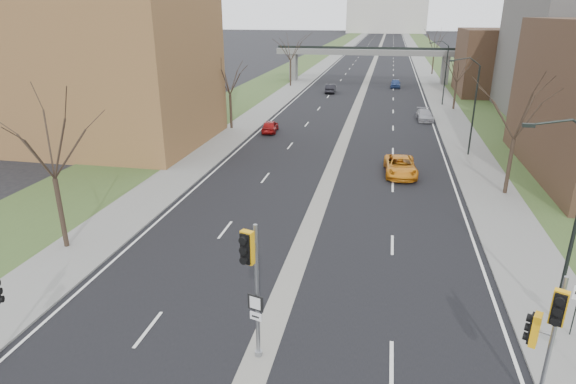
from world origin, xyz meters
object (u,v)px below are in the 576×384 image
(car_left_near, at_px, (270,126))
(car_right_far, at_px, (395,83))
(signal_pole_right, at_px, (547,328))
(car_right_near, at_px, (400,166))
(car_right_mid, at_px, (425,115))
(signal_pole_median, at_px, (252,271))
(car_left_far, at_px, (331,88))

(car_left_near, distance_m, car_right_far, 39.30)
(signal_pole_right, height_order, car_right_near, signal_pole_right)
(car_right_mid, relative_size, car_right_far, 1.05)
(car_left_near, bearing_deg, car_right_near, 132.95)
(car_left_near, xyz_separation_m, car_right_far, (13.65, 36.85, 0.06))
(car_right_near, bearing_deg, signal_pole_right, -84.99)
(signal_pole_median, bearing_deg, car_right_near, 92.60)
(signal_pole_right, xyz_separation_m, car_left_far, (-14.56, 65.79, -2.67))
(signal_pole_median, xyz_separation_m, car_left_near, (-8.19, 36.29, -3.21))
(car_left_far, height_order, car_right_near, car_right_near)
(signal_pole_median, distance_m, car_right_far, 73.41)
(signal_pole_median, height_order, signal_pole_right, signal_pole_median)
(car_left_far, relative_size, car_right_mid, 0.97)
(signal_pole_right, distance_m, car_left_near, 41.11)
(car_left_far, xyz_separation_m, car_right_far, (10.44, 8.03, 0.01))
(signal_pole_median, xyz_separation_m, car_right_mid, (8.87, 46.00, -3.23))
(signal_pole_right, distance_m, car_left_far, 67.44)
(signal_pole_median, bearing_deg, signal_pole_right, 11.90)
(car_right_mid, bearing_deg, signal_pole_right, -92.77)
(car_left_near, bearing_deg, car_right_mid, -155.89)
(signal_pole_median, distance_m, car_right_mid, 46.96)
(signal_pole_median, relative_size, car_left_near, 1.43)
(signal_pole_right, bearing_deg, car_right_mid, 114.72)
(signal_pole_median, bearing_deg, car_left_far, 110.35)
(signal_pole_median, height_order, car_left_near, signal_pole_median)
(signal_pole_median, distance_m, car_right_near, 24.85)
(car_left_far, bearing_deg, car_right_mid, 123.54)
(signal_pole_right, relative_size, car_left_far, 1.20)
(car_right_mid, bearing_deg, signal_pole_median, -104.55)
(signal_pole_right, relative_size, car_right_far, 1.21)
(car_left_near, height_order, car_right_near, car_right_near)
(signal_pole_right, bearing_deg, signal_pole_median, -160.23)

